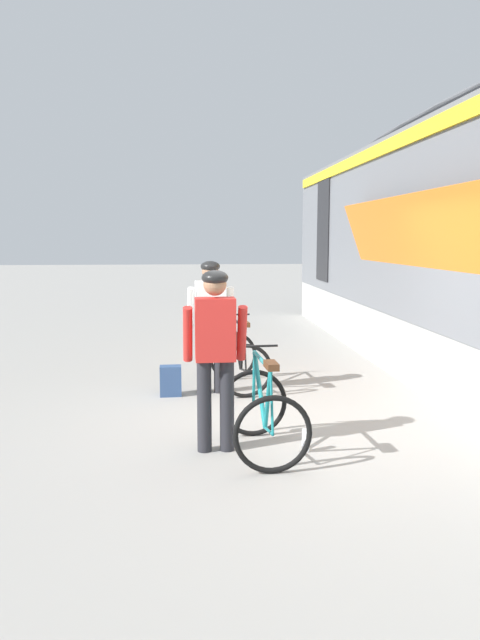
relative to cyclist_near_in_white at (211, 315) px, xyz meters
name	(u,v)px	position (x,y,z in m)	size (l,w,h in m)	color
ground_plane	(307,427)	(0.99, -1.56, -1.05)	(80.00, 80.00, 0.00)	gray
cyclist_near_in_white	(211,315)	(0.00, 0.00, 0.00)	(0.64, 0.35, 1.76)	#232328
cyclist_far_in_red	(215,344)	(-0.04, -2.19, 0.00)	(0.61, 0.32, 1.76)	#232328
bicycle_near_black	(239,360)	(0.39, 0.21, -0.65)	(0.81, 1.13, 0.99)	black
bicycle_far_teal	(262,413)	(0.40, -2.31, -0.65)	(0.77, 1.11, 0.99)	black
backpack_on_platform	(171,381)	(-0.53, -0.11, -0.85)	(0.28, 0.18, 0.40)	navy
water_bottle_near_the_bikes	(306,440)	(0.82, -2.31, -0.94)	(0.07, 0.07, 0.23)	silver
water_bottle_by_the_backpack	(172,390)	(-0.51, -0.16, -0.96)	(0.07, 0.07, 0.19)	#338CCC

